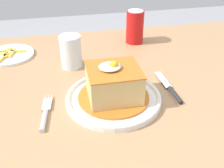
% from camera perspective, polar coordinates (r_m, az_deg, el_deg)
% --- Properties ---
extents(dining_table, '(1.24, 0.85, 0.76)m').
position_cam_1_polar(dining_table, '(0.85, 1.59, -6.21)').
color(dining_table, '#A87F56').
rests_on(dining_table, ground_plane).
extents(main_plate, '(0.25, 0.25, 0.02)m').
position_cam_1_polar(main_plate, '(0.70, 0.34, -2.99)').
color(main_plate, white).
rests_on(main_plate, dining_table).
extents(sandwich_meal, '(0.19, 0.19, 0.11)m').
position_cam_1_polar(sandwich_meal, '(0.68, 0.33, -0.04)').
color(sandwich_meal, '#C66B23').
rests_on(sandwich_meal, main_plate).
extents(fork, '(0.03, 0.14, 0.01)m').
position_cam_1_polar(fork, '(0.67, -14.23, -6.44)').
color(fork, silver).
rests_on(fork, dining_table).
extents(knife, '(0.02, 0.17, 0.01)m').
position_cam_1_polar(knife, '(0.76, 12.67, -1.33)').
color(knife, '#262628').
rests_on(knife, dining_table).
extents(soda_can, '(0.07, 0.07, 0.12)m').
position_cam_1_polar(soda_can, '(1.03, 4.93, 12.17)').
color(soda_can, red).
rests_on(soda_can, dining_table).
extents(drinking_glass, '(0.07, 0.07, 0.10)m').
position_cam_1_polar(drinking_glass, '(0.86, -8.80, 6.47)').
color(drinking_glass, '#3F2314').
rests_on(drinking_glass, dining_table).
extents(side_plate_fries, '(0.17, 0.17, 0.02)m').
position_cam_1_polar(side_plate_fries, '(1.00, -21.25, 5.89)').
color(side_plate_fries, white).
rests_on(side_plate_fries, dining_table).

